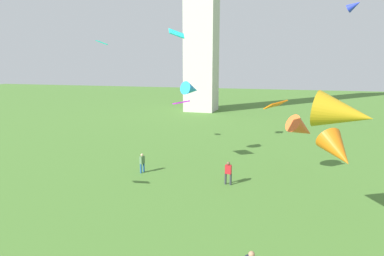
# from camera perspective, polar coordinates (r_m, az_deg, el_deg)

# --- Properties ---
(person_0) EXTENTS (0.35, 0.48, 1.60)m
(person_0) POSITION_cam_1_polar(r_m,az_deg,el_deg) (27.25, -8.59, -5.79)
(person_0) COLOR #235693
(person_0) RESTS_ON ground_plane
(person_1) EXTENTS (0.54, 0.29, 1.73)m
(person_1) POSITION_cam_1_polar(r_m,az_deg,el_deg) (24.46, 6.27, -7.49)
(person_1) COLOR #2D3338
(person_1) RESTS_ON ground_plane
(kite_flying_0) EXTENTS (1.28, 1.17, 0.49)m
(kite_flying_0) POSITION_cam_1_polar(r_m,az_deg,el_deg) (33.77, -15.28, 14.03)
(kite_flying_0) COLOR #14D6B5
(kite_flying_1) EXTENTS (1.65, 1.70, 1.06)m
(kite_flying_1) POSITION_cam_1_polar(r_m,az_deg,el_deg) (33.35, -2.69, 15.97)
(kite_flying_1) COLOR #1EE8E1
(kite_flying_3) EXTENTS (1.89, 2.10, 0.50)m
(kite_flying_3) POSITION_cam_1_polar(r_m,az_deg,el_deg) (28.12, -1.91, 4.43)
(kite_flying_3) COLOR #C614E3
(kite_flying_4) EXTENTS (2.94, 2.79, 2.32)m
(kite_flying_4) POSITION_cam_1_polar(r_m,az_deg,el_deg) (27.54, 18.40, -0.10)
(kite_flying_4) COLOR orange
(kite_flying_5) EXTENTS (1.44, 1.16, 1.12)m
(kite_flying_5) POSITION_cam_1_polar(r_m,az_deg,el_deg) (32.75, 26.16, 18.43)
(kite_flying_5) COLOR blue
(kite_flying_6) EXTENTS (1.68, 1.75, 0.72)m
(kite_flying_6) POSITION_cam_1_polar(r_m,az_deg,el_deg) (24.54, 14.21, 3.94)
(kite_flying_6) COLOR orange
(kite_flying_7) EXTENTS (1.88, 2.22, 1.51)m
(kite_flying_7) POSITION_cam_1_polar(r_m,az_deg,el_deg) (30.31, -0.13, 6.70)
(kite_flying_7) COLOR #2295E6
(kite_flying_8) EXTENTS (2.67, 2.15, 1.78)m
(kite_flying_8) POSITION_cam_1_polar(r_m,az_deg,el_deg) (14.45, 24.66, 2.31)
(kite_flying_8) COLOR #B48B15
(kite_flying_9) EXTENTS (2.50, 2.82, 2.23)m
(kite_flying_9) POSITION_cam_1_polar(r_m,az_deg,el_deg) (18.94, 23.83, -3.55)
(kite_flying_9) COLOR #CC6510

